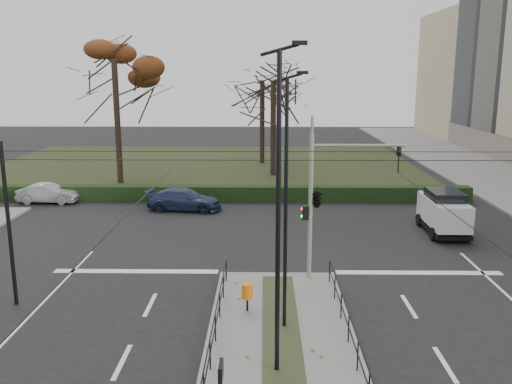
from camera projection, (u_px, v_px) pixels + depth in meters
ground at (281, 331)px, 17.70m from camera, size 140.00×140.00×0.00m
median_island at (283, 370)px, 15.24m from camera, size 4.40×15.00×0.14m
park at (204, 166)px, 49.03m from camera, size 38.00×26.00×0.10m
hedge at (182, 193)px, 35.84m from camera, size 38.00×1.00×1.00m
median_railing at (284, 342)px, 14.95m from camera, size 4.14×13.24×0.92m
catenary at (280, 217)px, 18.55m from camera, size 20.00×34.00×6.00m
traffic_light at (319, 196)px, 21.31m from camera, size 3.97×2.24×5.84m
litter_bin at (247, 292)px, 18.76m from camera, size 0.39×0.39×0.99m
info_panel at (221, 380)px, 11.86m from camera, size 0.11×0.50×1.94m
streetlamp_median_near at (279, 213)px, 14.16m from camera, size 0.74×0.15×8.89m
streetlamp_median_far at (286, 203)px, 16.87m from camera, size 0.68×0.14×8.18m
parked_car_second at (48, 193)px, 35.15m from camera, size 3.87×1.45×1.26m
parked_car_third at (184, 199)px, 33.32m from camera, size 4.74×2.36×1.32m
white_van at (444, 211)px, 28.39m from camera, size 2.01×4.23×2.28m
rust_tree at (114, 59)px, 39.40m from camera, size 8.66×8.66×12.12m
bare_tree_center at (262, 86)px, 49.20m from camera, size 7.03×7.03×10.06m
bare_tree_near at (273, 89)px, 43.07m from camera, size 6.29×6.29×9.99m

